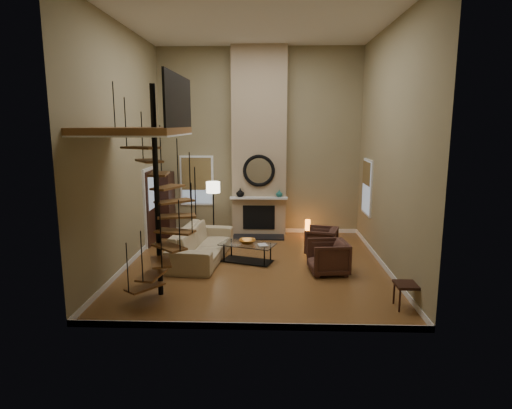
{
  "coord_description": "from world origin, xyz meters",
  "views": [
    {
      "loc": [
        0.35,
        -9.84,
        3.31
      ],
      "look_at": [
        0.0,
        0.4,
        1.4
      ],
      "focal_mm": 30.56,
      "sensor_mm": 36.0,
      "label": 1
    }
  ],
  "objects_px": {
    "armchair_near": "(324,241)",
    "side_chair": "(413,280)",
    "hutch": "(166,204)",
    "accent_lamp": "(308,229)",
    "floor_lamp": "(213,192)",
    "coffee_table": "(247,250)",
    "armchair_far": "(332,257)",
    "sofa": "(202,244)"
  },
  "relations": [
    {
      "from": "floor_lamp",
      "to": "side_chair",
      "type": "height_order",
      "value": "floor_lamp"
    },
    {
      "from": "armchair_near",
      "to": "floor_lamp",
      "type": "height_order",
      "value": "floor_lamp"
    },
    {
      "from": "coffee_table",
      "to": "side_chair",
      "type": "bearing_deg",
      "value": -39.52
    },
    {
      "from": "armchair_near",
      "to": "accent_lamp",
      "type": "height_order",
      "value": "armchair_near"
    },
    {
      "from": "hutch",
      "to": "accent_lamp",
      "type": "xyz_separation_m",
      "value": [
        4.22,
        -0.08,
        -0.7
      ]
    },
    {
      "from": "armchair_far",
      "to": "coffee_table",
      "type": "xyz_separation_m",
      "value": [
        -1.93,
        0.71,
        -0.07
      ]
    },
    {
      "from": "floor_lamp",
      "to": "accent_lamp",
      "type": "bearing_deg",
      "value": 11.12
    },
    {
      "from": "sofa",
      "to": "accent_lamp",
      "type": "height_order",
      "value": "sofa"
    },
    {
      "from": "armchair_near",
      "to": "accent_lamp",
      "type": "bearing_deg",
      "value": -155.85
    },
    {
      "from": "floor_lamp",
      "to": "sofa",
      "type": "bearing_deg",
      "value": -92.71
    },
    {
      "from": "coffee_table",
      "to": "floor_lamp",
      "type": "bearing_deg",
      "value": 119.34
    },
    {
      "from": "coffee_table",
      "to": "hutch",
      "type": "bearing_deg",
      "value": 135.86
    },
    {
      "from": "armchair_far",
      "to": "floor_lamp",
      "type": "distance_m",
      "value": 4.1
    },
    {
      "from": "sofa",
      "to": "armchair_near",
      "type": "height_order",
      "value": "sofa"
    },
    {
      "from": "armchair_near",
      "to": "floor_lamp",
      "type": "bearing_deg",
      "value": -97.14
    },
    {
      "from": "armchair_near",
      "to": "side_chair",
      "type": "height_order",
      "value": "side_chair"
    },
    {
      "from": "coffee_table",
      "to": "armchair_far",
      "type": "bearing_deg",
      "value": -20.21
    },
    {
      "from": "coffee_table",
      "to": "floor_lamp",
      "type": "xyz_separation_m",
      "value": [
        -1.06,
        1.88,
        1.13
      ]
    },
    {
      "from": "armchair_near",
      "to": "side_chair",
      "type": "xyz_separation_m",
      "value": [
        1.21,
        -3.23,
        0.17
      ]
    },
    {
      "from": "hutch",
      "to": "sofa",
      "type": "distance_m",
      "value": 2.78
    },
    {
      "from": "hutch",
      "to": "armchair_far",
      "type": "height_order",
      "value": "hutch"
    },
    {
      "from": "armchair_far",
      "to": "accent_lamp",
      "type": "distance_m",
      "value": 3.14
    },
    {
      "from": "armchair_near",
      "to": "floor_lamp",
      "type": "relative_size",
      "value": 0.46
    },
    {
      "from": "side_chair",
      "to": "sofa",
      "type": "bearing_deg",
      "value": 147.15
    },
    {
      "from": "armchair_near",
      "to": "side_chair",
      "type": "bearing_deg",
      "value": 35.79
    },
    {
      "from": "accent_lamp",
      "to": "armchair_far",
      "type": "bearing_deg",
      "value": -84.91
    },
    {
      "from": "coffee_table",
      "to": "accent_lamp",
      "type": "height_order",
      "value": "accent_lamp"
    },
    {
      "from": "sofa",
      "to": "coffee_table",
      "type": "distance_m",
      "value": 1.16
    },
    {
      "from": "sofa",
      "to": "floor_lamp",
      "type": "height_order",
      "value": "floor_lamp"
    },
    {
      "from": "accent_lamp",
      "to": "side_chair",
      "type": "height_order",
      "value": "side_chair"
    },
    {
      "from": "accent_lamp",
      "to": "side_chair",
      "type": "relative_size",
      "value": 0.56
    },
    {
      "from": "accent_lamp",
      "to": "side_chair",
      "type": "xyz_separation_m",
      "value": [
        1.48,
        -5.0,
        0.28
      ]
    },
    {
      "from": "armchair_far",
      "to": "floor_lamp",
      "type": "xyz_separation_m",
      "value": [
        -2.99,
        2.59,
        1.06
      ]
    },
    {
      "from": "hutch",
      "to": "side_chair",
      "type": "relative_size",
      "value": 1.94
    },
    {
      "from": "armchair_far",
      "to": "floor_lamp",
      "type": "bearing_deg",
      "value": -137.54
    },
    {
      "from": "armchair_far",
      "to": "side_chair",
      "type": "distance_m",
      "value": 2.23
    },
    {
      "from": "armchair_far",
      "to": "coffee_table",
      "type": "distance_m",
      "value": 2.06
    },
    {
      "from": "sofa",
      "to": "floor_lamp",
      "type": "bearing_deg",
      "value": 3.1
    },
    {
      "from": "hutch",
      "to": "accent_lamp",
      "type": "bearing_deg",
      "value": -1.04
    },
    {
      "from": "armchair_far",
      "to": "side_chair",
      "type": "height_order",
      "value": "side_chair"
    },
    {
      "from": "side_chair",
      "to": "armchair_far",
      "type": "bearing_deg",
      "value": 122.66
    },
    {
      "from": "armchair_far",
      "to": "accent_lamp",
      "type": "height_order",
      "value": "armchair_far"
    }
  ]
}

